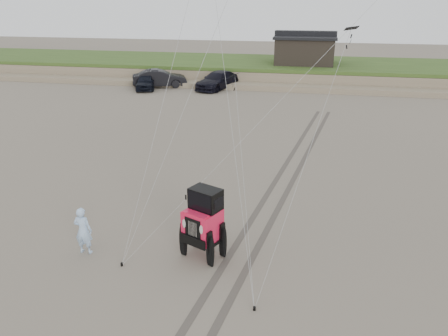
# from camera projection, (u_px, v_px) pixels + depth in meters

# --- Properties ---
(ground) EXTENTS (160.00, 160.00, 0.00)m
(ground) POSITION_uv_depth(u_px,v_px,m) (201.00, 276.00, 14.05)
(ground) COLOR #6B6054
(ground) RESTS_ON ground
(dune_ridge) EXTENTS (160.00, 14.25, 1.73)m
(dune_ridge) POSITION_uv_depth(u_px,v_px,m) (285.00, 71.00, 47.96)
(dune_ridge) COLOR #7A6B54
(dune_ridge) RESTS_ON ground
(cabin) EXTENTS (6.40, 5.40, 3.35)m
(cabin) POSITION_uv_depth(u_px,v_px,m) (305.00, 49.00, 46.25)
(cabin) COLOR black
(cabin) RESTS_ON dune_ridge
(truck_a) EXTENTS (2.74, 4.55, 1.45)m
(truck_a) POSITION_uv_depth(u_px,v_px,m) (146.00, 82.00, 42.25)
(truck_a) COLOR black
(truck_a) RESTS_ON ground
(truck_b) EXTENTS (5.57, 3.65, 1.74)m
(truck_b) POSITION_uv_depth(u_px,v_px,m) (160.00, 78.00, 43.09)
(truck_b) COLOR black
(truck_b) RESTS_ON ground
(truck_c) EXTENTS (4.09, 6.09, 1.64)m
(truck_c) POSITION_uv_depth(u_px,v_px,m) (218.00, 80.00, 42.37)
(truck_c) COLOR black
(truck_c) RESTS_ON ground
(jeep) EXTENTS (4.28, 5.80, 1.98)m
(jeep) POSITION_uv_depth(u_px,v_px,m) (203.00, 231.00, 14.79)
(jeep) COLOR #F21B45
(jeep) RESTS_ON ground
(man) EXTENTS (0.64, 0.43, 1.74)m
(man) POSITION_uv_depth(u_px,v_px,m) (83.00, 231.00, 15.04)
(man) COLOR #99B5ED
(man) RESTS_ON ground
(stake_main) EXTENTS (0.08, 0.08, 0.12)m
(stake_main) POSITION_uv_depth(u_px,v_px,m) (122.00, 264.00, 14.56)
(stake_main) COLOR black
(stake_main) RESTS_ON ground
(stake_aux) EXTENTS (0.08, 0.08, 0.12)m
(stake_aux) POSITION_uv_depth(u_px,v_px,m) (254.00, 308.00, 12.50)
(stake_aux) COLOR black
(stake_aux) RESTS_ON ground
(tire_tracks) EXTENTS (5.22, 29.74, 0.01)m
(tire_tracks) POSITION_uv_depth(u_px,v_px,m) (282.00, 184.00, 20.98)
(tire_tracks) COLOR #4C443D
(tire_tracks) RESTS_ON ground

